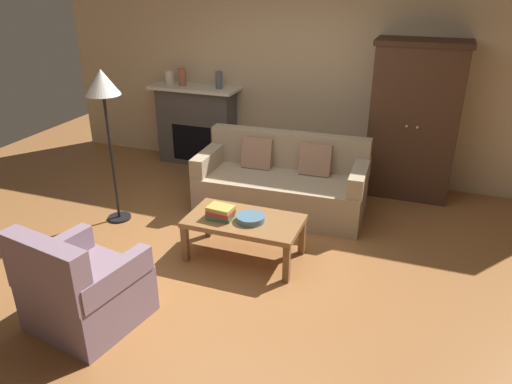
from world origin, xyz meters
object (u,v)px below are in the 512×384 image
fruit_bowl (251,218)px  book_stack (221,212)px  floor_lamp (103,92)px  armchair_near_left (82,290)px  mantel_vase_cream (170,78)px  fireplace (197,125)px  mantel_vase_terracotta (182,77)px  couch (282,184)px  mantel_vase_slate (219,80)px  coffee_table (244,224)px  armoire (414,121)px

fruit_bowl → book_stack: book_stack is taller
floor_lamp → armchair_near_left: bearing=-63.1°
mantel_vase_cream → floor_lamp: (0.35, -1.93, 0.24)m
fruit_bowl → floor_lamp: (-1.71, 0.28, 1.01)m
fireplace → book_stack: 2.66m
mantel_vase_terracotta → floor_lamp: 1.95m
couch → floor_lamp: (-1.66, -0.89, 1.14)m
book_stack → mantel_vase_slate: (-1.01, 2.25, 0.75)m
mantel_vase_terracotta → mantel_vase_slate: (0.56, 0.00, -0.00)m
coffee_table → mantel_vase_cream: bearing=132.2°
mantel_vase_cream → mantel_vase_terracotta: size_ratio=0.81×
mantel_vase_slate → fruit_bowl: bearing=-59.6°
armoire → coffee_table: (-1.35, -2.13, -0.58)m
mantel_vase_terracotta → armchair_near_left: 3.79m
coffee_table → couch: bearing=88.9°
fireplace → floor_lamp: 2.14m
armoire → floor_lamp: armoire is taller
fireplace → armchair_near_left: size_ratio=1.42×
coffee_table → floor_lamp: size_ratio=0.65×
armoire → mantel_vase_cream: bearing=179.0°
floor_lamp → mantel_vase_cream: bearing=100.1°
fireplace → fruit_bowl: fireplace is taller
armoire → fruit_bowl: bearing=-120.6°
fireplace → mantel_vase_terracotta: mantel_vase_terracotta is taller
fireplace → armoire: (2.95, -0.08, 0.37)m
couch → book_stack: bearing=-101.0°
armoire → mantel_vase_slate: armoire is taller
book_stack → mantel_vase_slate: 2.58m
fireplace → armoire: bearing=-1.5°
coffee_table → armoire: bearing=57.6°
couch → fireplace: bearing=146.9°
fireplace → mantel_vase_terracotta: (-0.18, -0.02, 0.67)m
couch → floor_lamp: floor_lamp is taller
coffee_table → book_stack: 0.25m
couch → book_stack: (-0.24, -1.21, 0.17)m
book_stack → mantel_vase_slate: size_ratio=1.10×
armoire → fruit_bowl: armoire is taller
coffee_table → fruit_bowl: bearing=-16.9°
coffee_table → mantel_vase_terracotta: mantel_vase_terracotta is taller
mantel_vase_terracotta → coffee_table: bearing=-50.8°
couch → mantel_vase_cream: 2.43m
fireplace → fruit_bowl: 2.79m
coffee_table → book_stack: bearing=-162.6°
fruit_bowl → mantel_vase_cream: 3.11m
book_stack → couch: bearing=79.0°
fruit_bowl → mantel_vase_slate: size_ratio=1.17×
couch → coffee_table: bearing=-91.1°
mantel_vase_cream → armchair_near_left: mantel_vase_cream is taller
book_stack → mantel_vase_cream: bearing=128.1°
mantel_vase_slate → coffee_table: bearing=-60.8°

